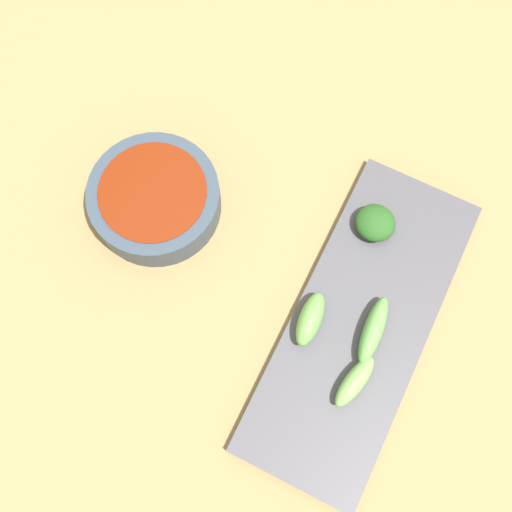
{
  "coord_description": "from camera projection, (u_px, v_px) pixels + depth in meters",
  "views": [
    {
      "loc": [
        0.09,
        -0.19,
        0.71
      ],
      "look_at": [
        -0.0,
        -0.0,
        0.05
      ],
      "focal_mm": 43.94,
      "sensor_mm": 36.0,
      "label": 1
    }
  ],
  "objects": [
    {
      "name": "broccoli_leafy_3",
      "position": [
        375.0,
        223.0,
        0.71
      ],
      "size": [
        0.06,
        0.05,
        0.03
      ],
      "primitive_type": "ellipsoid",
      "rotation": [
        0.0,
        0.0,
        -0.24
      ],
      "color": "#265720",
      "rests_on": "serving_plate"
    },
    {
      "name": "sauce_bowl",
      "position": [
        155.0,
        199.0,
        0.72
      ],
      "size": [
        0.15,
        0.15,
        0.05
      ],
      "color": "#364456",
      "rests_on": "tabletop"
    },
    {
      "name": "broccoli_stalk_2",
      "position": [
        310.0,
        319.0,
        0.67
      ],
      "size": [
        0.03,
        0.06,
        0.03
      ],
      "primitive_type": "ellipsoid",
      "rotation": [
        0.0,
        0.0,
        0.09
      ],
      "color": "#6AA851",
      "rests_on": "serving_plate"
    },
    {
      "name": "serving_plate",
      "position": [
        361.0,
        323.0,
        0.69
      ],
      "size": [
        0.14,
        0.37,
        0.01
      ],
      "primitive_type": "cube",
      "color": "#4B4A53",
      "rests_on": "tabletop"
    },
    {
      "name": "broccoli_stalk_1",
      "position": [
        373.0,
        330.0,
        0.67
      ],
      "size": [
        0.03,
        0.08,
        0.03
      ],
      "primitive_type": "ellipsoid",
      "rotation": [
        0.0,
        0.0,
        0.08
      ],
      "color": "#66A952",
      "rests_on": "serving_plate"
    },
    {
      "name": "broccoli_stalk_0",
      "position": [
        355.0,
        382.0,
        0.65
      ],
      "size": [
        0.03,
        0.07,
        0.02
      ],
      "primitive_type": "ellipsoid",
      "rotation": [
        0.0,
        0.0,
        -0.21
      ],
      "color": "#78B55B",
      "rests_on": "serving_plate"
    },
    {
      "name": "tabletop",
      "position": [
        257.0,
        265.0,
        0.73
      ],
      "size": [
        2.1,
        2.1,
        0.02
      ],
      "primitive_type": "cube",
      "color": "#997C50",
      "rests_on": "ground"
    }
  ]
}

